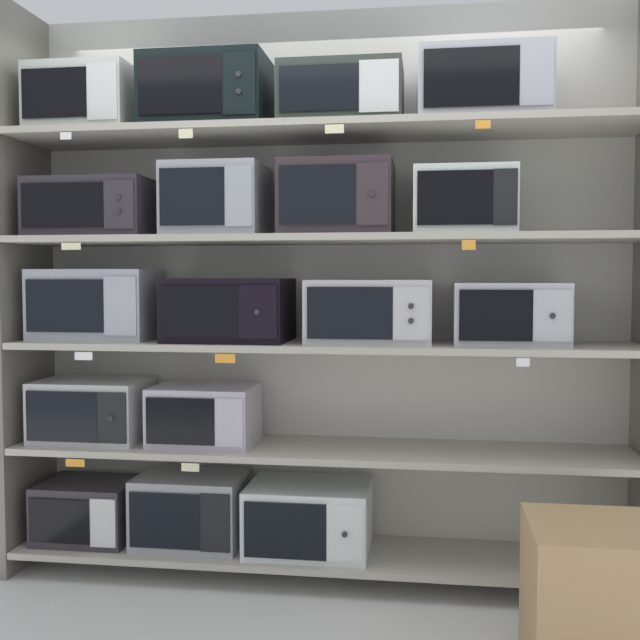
% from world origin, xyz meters
% --- Properties ---
extents(back_panel, '(2.99, 0.04, 2.64)m').
position_xyz_m(back_panel, '(0.00, 0.27, 1.32)').
color(back_panel, beige).
rests_on(back_panel, ground).
extents(upright_left, '(0.05, 0.49, 2.64)m').
position_xyz_m(upright_left, '(-1.43, 0.00, 1.32)').
color(upright_left, '#68645B').
rests_on(upright_left, ground).
extents(shelf_0, '(2.79, 0.49, 0.03)m').
position_xyz_m(shelf_0, '(0.00, 0.00, 0.11)').
color(shelf_0, '#ADA899').
rests_on(shelf_0, ground).
extents(microwave_0, '(0.44, 0.37, 0.28)m').
position_xyz_m(microwave_0, '(-1.12, -0.00, 0.27)').
color(microwave_0, '#2F2A31').
rests_on(microwave_0, shelf_0).
extents(microwave_1, '(0.49, 0.37, 0.33)m').
position_xyz_m(microwave_1, '(-0.61, -0.00, 0.29)').
color(microwave_1, '#999EA3').
rests_on(microwave_1, shelf_0).
extents(microwave_2, '(0.55, 0.43, 0.30)m').
position_xyz_m(microwave_2, '(-0.05, -0.00, 0.28)').
color(microwave_2, silver).
rests_on(microwave_2, shelf_0).
extents(shelf_1, '(2.79, 0.49, 0.03)m').
position_xyz_m(shelf_1, '(0.00, 0.00, 0.59)').
color(shelf_1, '#ADA899').
extents(microwave_3, '(0.50, 0.39, 0.29)m').
position_xyz_m(microwave_3, '(-1.09, -0.00, 0.75)').
color(microwave_3, '#B5B5B8').
rests_on(microwave_3, shelf_1).
extents(microwave_4, '(0.47, 0.36, 0.27)m').
position_xyz_m(microwave_4, '(-0.54, -0.00, 0.74)').
color(microwave_4, '#B7B0C0').
rests_on(microwave_4, shelf_1).
extents(price_tag_0, '(0.09, 0.00, 0.03)m').
position_xyz_m(price_tag_0, '(-1.06, -0.25, 0.55)').
color(price_tag_0, orange).
extents(price_tag_1, '(0.08, 0.00, 0.04)m').
position_xyz_m(price_tag_1, '(-0.53, -0.25, 0.55)').
color(price_tag_1, beige).
extents(shelf_2, '(2.79, 0.49, 0.03)m').
position_xyz_m(shelf_2, '(0.00, 0.00, 1.07)').
color(shelf_2, '#ADA899').
extents(microwave_5, '(0.55, 0.35, 0.33)m').
position_xyz_m(microwave_5, '(-1.06, -0.00, 1.25)').
color(microwave_5, '#A0A5AF').
rests_on(microwave_5, shelf_2).
extents(microwave_6, '(0.55, 0.42, 0.29)m').
position_xyz_m(microwave_6, '(-0.42, -0.00, 1.23)').
color(microwave_6, black).
rests_on(microwave_6, shelf_2).
extents(microwave_7, '(0.55, 0.37, 0.28)m').
position_xyz_m(microwave_7, '(0.22, -0.00, 1.22)').
color(microwave_7, '#BAB8BC').
rests_on(microwave_7, shelf_2).
extents(microwave_8, '(0.48, 0.34, 0.27)m').
position_xyz_m(microwave_8, '(0.83, -0.00, 1.22)').
color(microwave_8, '#B2B4BB').
rests_on(microwave_8, shelf_2).
extents(price_tag_2, '(0.08, 0.00, 0.04)m').
position_xyz_m(price_tag_2, '(-1.01, -0.25, 1.03)').
color(price_tag_2, white).
extents(price_tag_3, '(0.09, 0.00, 0.04)m').
position_xyz_m(price_tag_3, '(-0.37, -0.25, 1.03)').
color(price_tag_3, orange).
extents(price_tag_4, '(0.05, 0.00, 0.03)m').
position_xyz_m(price_tag_4, '(0.86, -0.25, 1.03)').
color(price_tag_4, white).
extents(shelf_3, '(2.79, 0.49, 0.03)m').
position_xyz_m(shelf_3, '(0.00, 0.00, 1.55)').
color(shelf_3, '#ADA899').
extents(microwave_9, '(0.56, 0.41, 0.27)m').
position_xyz_m(microwave_9, '(-1.06, -0.00, 1.69)').
color(microwave_9, '#2D2830').
rests_on(microwave_9, shelf_3).
extents(microwave_10, '(0.43, 0.40, 0.32)m').
position_xyz_m(microwave_10, '(-0.47, -0.00, 1.72)').
color(microwave_10, '#999FA8').
rests_on(microwave_10, shelf_3).
extents(microwave_11, '(0.49, 0.42, 0.32)m').
position_xyz_m(microwave_11, '(0.08, -0.00, 1.72)').
color(microwave_11, '#32272D').
rests_on(microwave_11, shelf_3).
extents(microwave_12, '(0.43, 0.34, 0.29)m').
position_xyz_m(microwave_12, '(0.63, -0.00, 1.70)').
color(microwave_12, silver).
rests_on(microwave_12, shelf_3).
extents(price_tag_5, '(0.09, 0.00, 0.03)m').
position_xyz_m(price_tag_5, '(-1.06, -0.25, 1.51)').
color(price_tag_5, beige).
extents(price_tag_6, '(0.06, 0.00, 0.04)m').
position_xyz_m(price_tag_6, '(0.64, -0.25, 1.51)').
color(price_tag_6, orange).
extents(shelf_4, '(2.79, 0.49, 0.03)m').
position_xyz_m(shelf_4, '(0.00, 0.00, 2.02)').
color(shelf_4, '#ADA899').
extents(microwave_13, '(0.47, 0.34, 0.31)m').
position_xyz_m(microwave_13, '(-1.10, -0.00, 2.19)').
color(microwave_13, '#B5BEB5').
rests_on(microwave_13, shelf_4).
extents(microwave_14, '(0.55, 0.37, 0.33)m').
position_xyz_m(microwave_14, '(-0.52, -0.00, 2.20)').
color(microwave_14, black).
rests_on(microwave_14, shelf_4).
extents(microwave_15, '(0.54, 0.35, 0.27)m').
position_xyz_m(microwave_15, '(0.10, -0.00, 2.17)').
color(microwave_15, '#2B332C').
rests_on(microwave_15, shelf_4).
extents(microwave_16, '(0.55, 0.38, 0.30)m').
position_xyz_m(microwave_16, '(0.71, -0.00, 2.19)').
color(microwave_16, '#9FA4AD').
rests_on(microwave_16, shelf_4).
extents(price_tag_7, '(0.05, 0.00, 0.03)m').
position_xyz_m(price_tag_7, '(-1.08, -0.25, 1.99)').
color(price_tag_7, white).
extents(price_tag_8, '(0.06, 0.00, 0.04)m').
position_xyz_m(price_tag_8, '(-0.54, -0.25, 1.98)').
color(price_tag_8, beige).
extents(price_tag_9, '(0.08, 0.00, 0.04)m').
position_xyz_m(price_tag_9, '(0.10, -0.25, 1.98)').
color(price_tag_9, beige).
extents(price_tag_10, '(0.06, 0.00, 0.03)m').
position_xyz_m(price_tag_10, '(0.69, -0.25, 1.99)').
color(price_tag_10, orange).
extents(shipping_carton, '(0.47, 0.47, 0.54)m').
position_xyz_m(shipping_carton, '(1.06, -0.76, 0.27)').
color(shipping_carton, tan).
rests_on(shipping_carton, ground).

